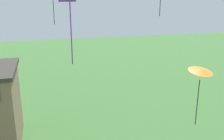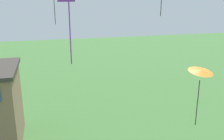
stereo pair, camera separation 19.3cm
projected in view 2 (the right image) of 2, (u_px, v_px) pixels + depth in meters
The scene contains 2 objects.
kite_purple_streamer at pixel (69, 1), 9.82m from camera, with size 0.88×0.69×3.58m.
kite_orange_delta at pixel (201, 72), 12.68m from camera, with size 1.56×1.56×3.21m.
Camera 2 is at (-3.56, -3.39, 9.72)m, focal length 40.00 mm.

